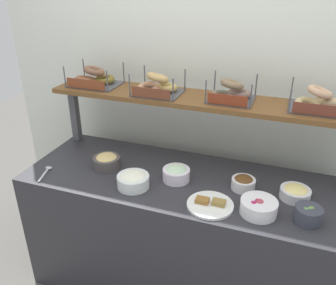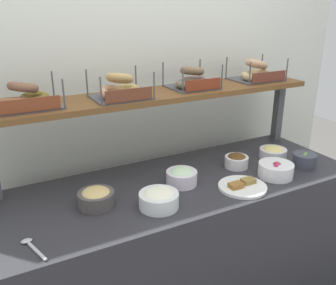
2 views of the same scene
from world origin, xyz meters
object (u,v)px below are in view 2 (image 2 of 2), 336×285
bowl_hummus (96,197)px  bowl_chocolate_spread (237,160)px  serving_spoon_near_plate (31,245)px  bagel_basket_plain (256,73)px  bowl_scallion_spread (182,176)px  bagel_basket_sesame (120,89)px  bowl_egg_salad (273,152)px  bowl_veggie_mix (304,160)px  bowl_beet_salad (276,170)px  serving_plate_white (242,186)px  bagel_basket_poppy (192,80)px  bowl_cream_cheese (159,198)px  bagel_basket_cinnamon_raisin (24,98)px

bowl_hummus → bowl_chocolate_spread: size_ratio=1.26×
serving_spoon_near_plate → bagel_basket_plain: bearing=18.2°
bowl_scallion_spread → bagel_basket_sesame: (-0.22, 0.27, 0.43)m
bowl_scallion_spread → bowl_egg_salad: 0.67m
bagel_basket_sesame → bagel_basket_plain: 0.93m
bowl_chocolate_spread → bowl_veggie_mix: (0.35, -0.18, 0.00)m
bowl_egg_salad → bowl_beet_salad: size_ratio=0.87×
bowl_hummus → serving_spoon_near_plate: bowl_hummus is taller
bowl_scallion_spread → bagel_basket_sesame: size_ratio=0.56×
bowl_chocolate_spread → bowl_beet_salad: size_ratio=0.72×
serving_plate_white → bagel_basket_poppy: bearing=92.1°
bowl_beet_salad → bagel_basket_poppy: 0.69m
bowl_beet_salad → bowl_cream_cheese: bearing=179.2°
bagel_basket_poppy → bagel_basket_plain: bearing=0.6°
bowl_egg_salad → bowl_beet_salad: bowl_beet_salad is taller
bowl_cream_cheese → bagel_basket_sesame: (-0.01, 0.42, 0.43)m
bowl_hummus → bagel_basket_plain: (1.17, 0.31, 0.43)m
bowl_hummus → bowl_cream_cheese: 0.29m
bowl_scallion_spread → bagel_basket_plain: size_ratio=0.53×
bowl_hummus → serving_spoon_near_plate: bearing=-150.4°
serving_spoon_near_plate → bagel_basket_plain: bagel_basket_plain is taller
serving_spoon_near_plate → bagel_basket_cinnamon_raisin: 0.68m
bowl_beet_salad → bagel_basket_plain: size_ratio=0.62×
bowl_hummus → bagel_basket_cinnamon_raisin: bagel_basket_cinnamon_raisin is taller
bowl_hummus → bowl_scallion_spread: 0.46m
serving_plate_white → bowl_beet_salad: bearing=5.6°
bowl_scallion_spread → bowl_veggie_mix: bearing=-11.0°
bowl_veggie_mix → bowl_cream_cheese: bearing=-179.4°
bowl_egg_salad → bagel_basket_plain: bagel_basket_plain is taller
serving_spoon_near_plate → bagel_basket_sesame: bagel_basket_sesame is taller
bowl_scallion_spread → serving_spoon_near_plate: bearing=-166.5°
bowl_cream_cheese → serving_plate_white: size_ratio=0.75×
bowl_cream_cheese → serving_spoon_near_plate: bowl_cream_cheese is taller
bowl_beet_salad → bagel_basket_cinnamon_raisin: bagel_basket_cinnamon_raisin is taller
bowl_hummus → bagel_basket_plain: bagel_basket_plain is taller
bowl_scallion_spread → bowl_beet_salad: (0.50, -0.16, -0.01)m
bowl_hummus → bagel_basket_cinnamon_raisin: size_ratio=0.53×
bowl_hummus → serving_plate_white: bowl_hummus is taller
bowl_cream_cheese → bagel_basket_poppy: bearing=45.5°
bagel_basket_sesame → bowl_cream_cheese: bearing=-88.9°
bowl_veggie_mix → bagel_basket_sesame: bearing=156.7°
bowl_beet_salad → bowl_scallion_spread: bearing=162.0°
bowl_egg_salad → bagel_basket_cinnamon_raisin: (-1.35, 0.25, 0.44)m
serving_plate_white → bagel_basket_cinnamon_raisin: bearing=152.7°
bowl_hummus → bagel_basket_sesame: size_ratio=0.59×
bowl_hummus → bowl_chocolate_spread: bowl_hummus is taller
serving_plate_white → bagel_basket_plain: size_ratio=0.82×
bowl_egg_salad → bagel_basket_plain: bearing=80.7°
bowl_egg_salad → serving_plate_white: (-0.42, -0.23, -0.03)m
serving_plate_white → bagel_basket_sesame: (-0.47, 0.45, 0.47)m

